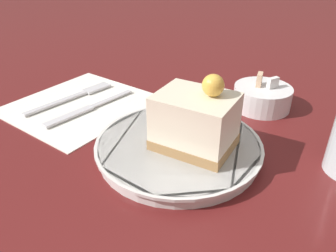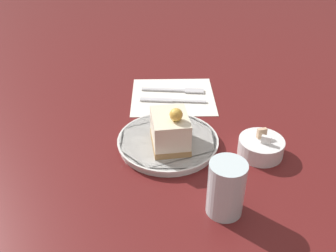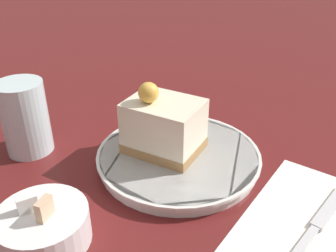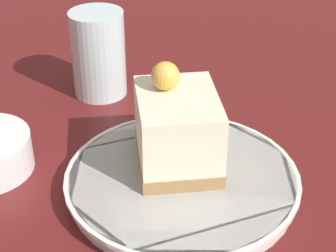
{
  "view_description": "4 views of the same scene",
  "coord_description": "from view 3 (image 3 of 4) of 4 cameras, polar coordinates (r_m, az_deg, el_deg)",
  "views": [
    {
      "loc": [
        0.18,
        -0.27,
        0.26
      ],
      "look_at": [
        -0.04,
        0.02,
        0.04
      ],
      "focal_mm": 35.0,
      "sensor_mm": 36.0,
      "label": 1
    },
    {
      "loc": [
        0.64,
        0.03,
        0.5
      ],
      "look_at": [
        -0.02,
        0.03,
        0.06
      ],
      "focal_mm": 40.0,
      "sensor_mm": 36.0,
      "label": 2
    },
    {
      "loc": [
        -0.27,
        0.38,
        0.3
      ],
      "look_at": [
        -0.01,
        0.03,
        0.05
      ],
      "focal_mm": 40.0,
      "sensor_mm": 36.0,
      "label": 3
    },
    {
      "loc": [
        -0.46,
        0.04,
        0.34
      ],
      "look_at": [
        -0.03,
        0.04,
        0.07
      ],
      "focal_mm": 60.0,
      "sensor_mm": 36.0,
      "label": 4
    }
  ],
  "objects": [
    {
      "name": "drinking_glass",
      "position": [
        0.56,
        -20.99,
        1.19
      ],
      "size": [
        0.07,
        0.07,
        0.11
      ],
      "color": "silver",
      "rests_on": "ground_plane"
    },
    {
      "name": "sugar_bowl",
      "position": [
        0.42,
        -18.69,
        -14.15
      ],
      "size": [
        0.1,
        0.1,
        0.06
      ],
      "color": "white",
      "rests_on": "ground_plane"
    },
    {
      "name": "plate",
      "position": [
        0.51,
        1.61,
        -4.79
      ],
      "size": [
        0.22,
        0.22,
        0.02
      ],
      "color": "silver",
      "rests_on": "ground_plane"
    },
    {
      "name": "cake_slice",
      "position": [
        0.5,
        -0.69,
        0.1
      ],
      "size": [
        0.11,
        0.09,
        0.1
      ],
      "rotation": [
        0.0,
        0.0,
        0.14
      ],
      "color": "#9E7547",
      "rests_on": "plate"
    },
    {
      "name": "knife",
      "position": [
        0.46,
        22.36,
        -13.0
      ],
      "size": [
        0.02,
        0.18,
        0.0
      ],
      "rotation": [
        0.0,
        0.0,
        -0.08
      ],
      "color": "silver",
      "rests_on": "napkin"
    },
    {
      "name": "ground_plane",
      "position": [
        0.56,
        0.73,
        -3.18
      ],
      "size": [
        4.0,
        4.0,
        0.0
      ],
      "primitive_type": "plane",
      "color": "#5B1919"
    }
  ]
}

